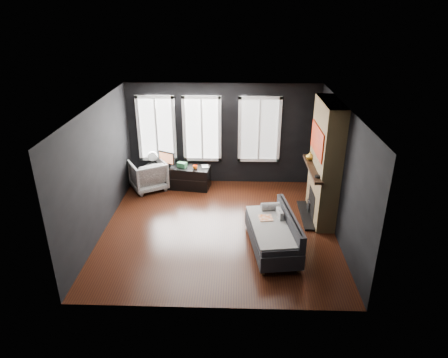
{
  "coord_description": "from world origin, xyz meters",
  "views": [
    {
      "loc": [
        0.37,
        -7.57,
        4.59
      ],
      "look_at": [
        0.1,
        0.3,
        1.05
      ],
      "focal_mm": 32.0,
      "sensor_mm": 36.0,
      "label": 1
    }
  ],
  "objects_px": {
    "mantel_vase": "(310,156)",
    "armchair": "(148,174)",
    "mug": "(195,167)",
    "sofa": "(273,232)",
    "book": "(202,163)",
    "media_console": "(178,177)",
    "monitor": "(167,158)"
  },
  "relations": [
    {
      "from": "sofa",
      "to": "armchair",
      "type": "xyz_separation_m",
      "value": [
        -3.05,
        2.7,
        0.05
      ]
    },
    {
      "from": "sofa",
      "to": "mug",
      "type": "height_order",
      "value": "sofa"
    },
    {
      "from": "media_console",
      "to": "monitor",
      "type": "height_order",
      "value": "monitor"
    },
    {
      "from": "sofa",
      "to": "media_console",
      "type": "bearing_deg",
      "value": 120.96
    },
    {
      "from": "media_console",
      "to": "monitor",
      "type": "bearing_deg",
      "value": 179.14
    },
    {
      "from": "armchair",
      "to": "mug",
      "type": "relative_size",
      "value": 6.95
    },
    {
      "from": "book",
      "to": "mantel_vase",
      "type": "relative_size",
      "value": 1.2
    },
    {
      "from": "monitor",
      "to": "mug",
      "type": "xyz_separation_m",
      "value": [
        0.76,
        -0.19,
        -0.16
      ]
    },
    {
      "from": "armchair",
      "to": "book",
      "type": "height_order",
      "value": "armchair"
    },
    {
      "from": "armchair",
      "to": "mantel_vase",
      "type": "height_order",
      "value": "mantel_vase"
    },
    {
      "from": "media_console",
      "to": "mug",
      "type": "relative_size",
      "value": 13.66
    },
    {
      "from": "armchair",
      "to": "book",
      "type": "relative_size",
      "value": 3.73
    },
    {
      "from": "sofa",
      "to": "book",
      "type": "xyz_separation_m",
      "value": [
        -1.64,
        2.83,
        0.32
      ]
    },
    {
      "from": "monitor",
      "to": "mantel_vase",
      "type": "relative_size",
      "value": 2.56
    },
    {
      "from": "sofa",
      "to": "mug",
      "type": "bearing_deg",
      "value": 115.88
    },
    {
      "from": "sofa",
      "to": "book",
      "type": "distance_m",
      "value": 3.29
    },
    {
      "from": "media_console",
      "to": "armchair",
      "type": "bearing_deg",
      "value": -160.91
    },
    {
      "from": "mantel_vase",
      "to": "sofa",
      "type": "bearing_deg",
      "value": -117.87
    },
    {
      "from": "mantel_vase",
      "to": "armchair",
      "type": "bearing_deg",
      "value": 167.32
    },
    {
      "from": "sofa",
      "to": "mug",
      "type": "xyz_separation_m",
      "value": [
        -1.8,
        2.69,
        0.26
      ]
    },
    {
      "from": "monitor",
      "to": "armchair",
      "type": "bearing_deg",
      "value": -130.82
    },
    {
      "from": "media_console",
      "to": "book",
      "type": "distance_m",
      "value": 0.77
    },
    {
      "from": "monitor",
      "to": "mantel_vase",
      "type": "bearing_deg",
      "value": 10.26
    },
    {
      "from": "sofa",
      "to": "monitor",
      "type": "xyz_separation_m",
      "value": [
        -2.57,
        2.89,
        0.42
      ]
    },
    {
      "from": "mug",
      "to": "mantel_vase",
      "type": "xyz_separation_m",
      "value": [
        2.75,
        -0.9,
        0.67
      ]
    },
    {
      "from": "mug",
      "to": "armchair",
      "type": "bearing_deg",
      "value": 179.87
    },
    {
      "from": "monitor",
      "to": "mantel_vase",
      "type": "height_order",
      "value": "mantel_vase"
    },
    {
      "from": "armchair",
      "to": "mug",
      "type": "distance_m",
      "value": 1.26
    },
    {
      "from": "armchair",
      "to": "mantel_vase",
      "type": "bearing_deg",
      "value": 136.95
    },
    {
      "from": "armchair",
      "to": "monitor",
      "type": "height_order",
      "value": "monitor"
    },
    {
      "from": "book",
      "to": "mantel_vase",
      "type": "height_order",
      "value": "mantel_vase"
    },
    {
      "from": "book",
      "to": "monitor",
      "type": "bearing_deg",
      "value": 176.55
    }
  ]
}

